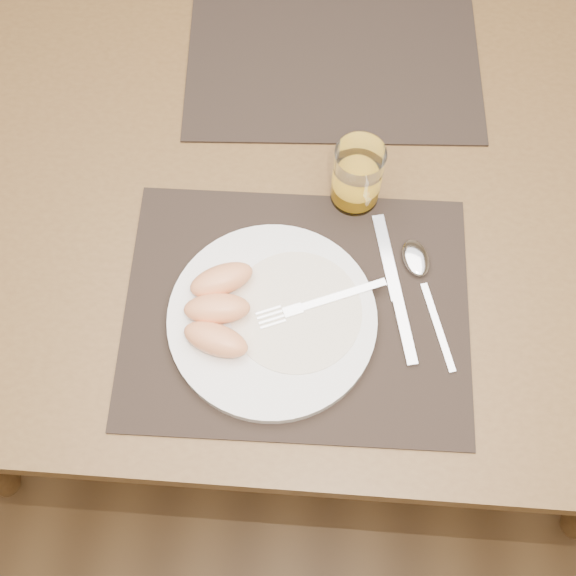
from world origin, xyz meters
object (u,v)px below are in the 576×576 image
(plate, at_px, (272,319))
(knife, at_px, (397,300))
(spoon, at_px, (419,268))
(placemat_far, at_px, (333,50))
(placemat_near, at_px, (297,310))
(fork, at_px, (311,305))
(juice_glass, at_px, (357,178))
(table, at_px, (304,199))

(plate, distance_m, knife, 0.17)
(spoon, bearing_deg, placemat_far, 109.49)
(placemat_near, distance_m, placemat_far, 0.44)
(placemat_near, distance_m, knife, 0.13)
(fork, bearing_deg, juice_glass, 73.96)
(plate, bearing_deg, fork, 21.64)
(table, height_order, plate, plate)
(placemat_near, bearing_deg, table, 90.47)
(placemat_near, relative_size, juice_glass, 4.38)
(placemat_far, distance_m, juice_glass, 0.27)
(fork, relative_size, knife, 0.77)
(knife, bearing_deg, plate, -165.94)
(table, relative_size, placemat_near, 3.11)
(placemat_far, relative_size, plate, 1.67)
(placemat_near, bearing_deg, placemat_far, 86.38)
(plate, relative_size, knife, 1.24)
(plate, xyz_separation_m, fork, (0.05, 0.02, 0.01))
(placemat_far, xyz_separation_m, knife, (0.10, -0.42, 0.00))
(placemat_near, relative_size, fork, 2.69)
(spoon, bearing_deg, juice_glass, 129.27)
(placemat_near, bearing_deg, knife, 9.28)
(table, relative_size, placemat_far, 3.11)
(fork, bearing_deg, knife, 10.65)
(plate, bearing_deg, table, 83.18)
(placemat_far, height_order, juice_glass, juice_glass)
(placemat_near, distance_m, juice_glass, 0.20)
(placemat_near, height_order, plate, plate)
(juice_glass, bearing_deg, fork, -106.04)
(spoon, bearing_deg, fork, -153.95)
(placemat_near, distance_m, fork, 0.03)
(juice_glass, bearing_deg, knife, -68.53)
(juice_glass, bearing_deg, placemat_near, -111.18)
(spoon, bearing_deg, table, 136.84)
(spoon, relative_size, juice_glass, 1.84)
(placemat_near, bearing_deg, plate, -147.94)
(plate, bearing_deg, juice_glass, 63.26)
(placemat_near, relative_size, spoon, 2.38)
(table, height_order, knife, knife)
(table, height_order, placemat_far, placemat_far)
(placemat_far, distance_m, knife, 0.43)
(placemat_far, height_order, spoon, spoon)
(knife, xyz_separation_m, juice_glass, (-0.06, 0.16, 0.04))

